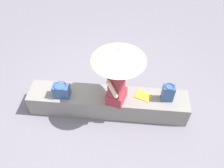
% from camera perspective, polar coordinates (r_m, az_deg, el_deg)
% --- Properties ---
extents(ground_plane, '(14.00, 14.00, 0.00)m').
position_cam_1_polar(ground_plane, '(4.36, -1.03, -6.51)').
color(ground_plane, slate).
extents(stone_bench, '(2.91, 0.51, 0.44)m').
position_cam_1_polar(stone_bench, '(4.19, -1.07, -4.75)').
color(stone_bench, gray).
rests_on(stone_bench, ground).
extents(person_seated, '(0.36, 0.51, 0.90)m').
position_cam_1_polar(person_seated, '(3.66, 1.22, -0.22)').
color(person_seated, '#992D38').
rests_on(person_seated, stone_bench).
extents(parasol, '(0.84, 0.84, 1.10)m').
position_cam_1_polar(parasol, '(3.29, 1.74, 7.47)').
color(parasol, '#B7B7BC').
rests_on(parasol, stone_bench).
extents(handbag_black, '(0.29, 0.21, 0.27)m').
position_cam_1_polar(handbag_black, '(4.02, -12.80, -1.64)').
color(handbag_black, '#335184').
rests_on(handbag_black, stone_bench).
extents(tote_bag_canvas, '(0.20, 0.15, 0.34)m').
position_cam_1_polar(tote_bag_canvas, '(3.96, 14.13, -2.20)').
color(tote_bag_canvas, '#335184').
rests_on(tote_bag_canvas, stone_bench).
extents(magazine, '(0.33, 0.28, 0.01)m').
position_cam_1_polar(magazine, '(4.04, 7.98, -3.00)').
color(magazine, gold).
rests_on(magazine, stone_bench).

